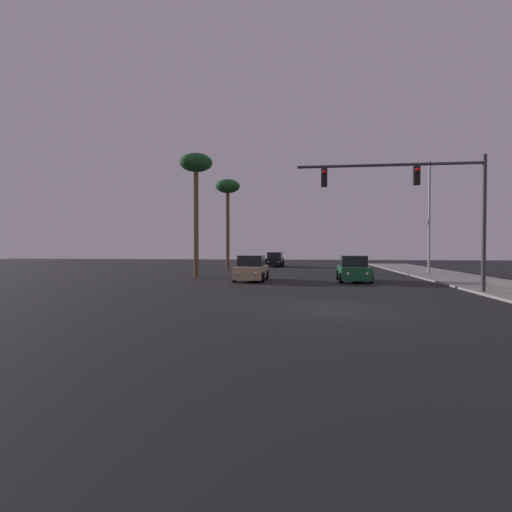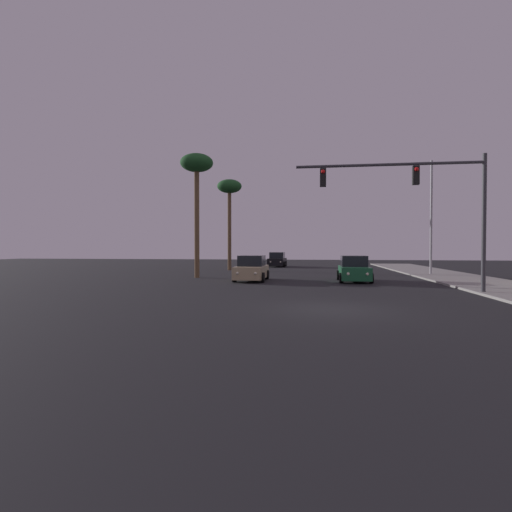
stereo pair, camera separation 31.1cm
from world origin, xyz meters
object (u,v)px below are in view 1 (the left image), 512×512
traffic_light_mast (426,193)px  palm_tree_near (196,170)px  palm_tree_mid (228,191)px  car_tan (251,269)px  car_green (353,270)px  street_lamp (428,211)px  car_black (275,260)px

traffic_light_mast → palm_tree_near: bearing=148.8°
palm_tree_mid → palm_tree_near: palm_tree_near is taller
car_tan → car_green: bearing=-176.4°
car_green → traffic_light_mast: size_ratio=0.49×
car_tan → palm_tree_near: bearing=-25.4°
street_lamp → palm_tree_mid: size_ratio=1.01×
car_tan → car_green: (6.70, 0.32, 0.00)m
car_green → palm_tree_near: 13.32m
traffic_light_mast → palm_tree_mid: palm_tree_mid is taller
traffic_light_mast → car_tan: bearing=146.6°
car_tan → palm_tree_mid: bearing=-70.8°
traffic_light_mast → palm_tree_mid: bearing=126.2°
street_lamp → palm_tree_mid: street_lamp is taller
car_black → traffic_light_mast: bearing=111.9°
street_lamp → palm_tree_mid: (-17.27, 5.06, 2.60)m
car_black → street_lamp: 18.98m
car_tan → palm_tree_mid: palm_tree_mid is taller
car_tan → car_black: bearing=-89.1°
car_green → car_black: 20.76m
street_lamp → palm_tree_mid: 18.19m
traffic_light_mast → street_lamp: bearing=73.7°
car_black → street_lamp: (13.25, -12.86, 4.36)m
street_lamp → palm_tree_near: size_ratio=0.99×
car_tan → car_green: same height
car_black → palm_tree_near: (-4.37, -17.80, 7.13)m
car_green → car_black: (-6.72, 19.64, 0.00)m
car_green → palm_tree_near: palm_tree_near is taller
street_lamp → car_tan: bearing=-151.8°
palm_tree_mid → palm_tree_near: size_ratio=0.98×
palm_tree_mid → palm_tree_near: 10.01m
traffic_light_mast → palm_tree_mid: (-13.40, 18.34, 2.91)m
car_black → traffic_light_mast: (9.38, -26.13, 4.05)m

